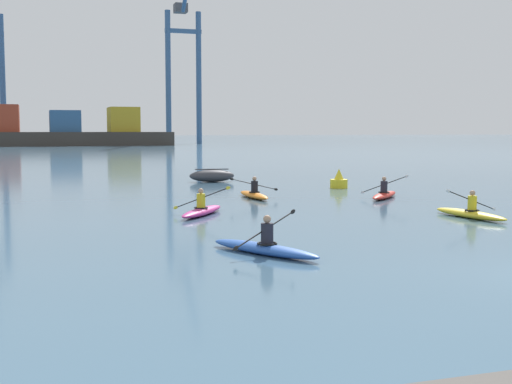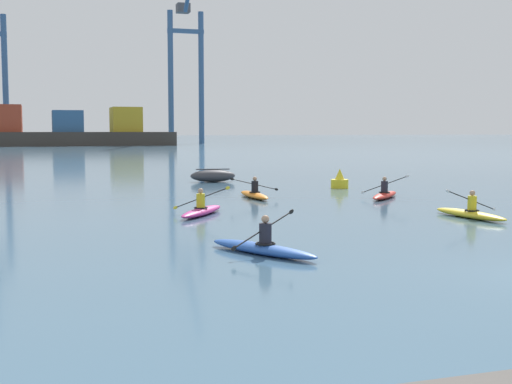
{
  "view_description": "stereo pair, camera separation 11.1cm",
  "coord_description": "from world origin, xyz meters",
  "px_view_note": "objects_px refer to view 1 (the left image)",
  "views": [
    {
      "loc": [
        -10.79,
        -10.26,
        2.96
      ],
      "look_at": [
        -2.77,
        14.34,
        0.6
      ],
      "focal_mm": 47.4,
      "sensor_mm": 36.0,
      "label": 1
    },
    {
      "loc": [
        -10.69,
        -10.29,
        2.96
      ],
      "look_at": [
        -2.77,
        14.34,
        0.6
      ],
      "focal_mm": 47.4,
      "sensor_mm": 36.0,
      "label": 2
    }
  ],
  "objects_px": {
    "kayak_orange": "(254,194)",
    "channel_buoy": "(339,181)",
    "gantry_crane_west_mid": "(184,56)",
    "kayak_yellow": "(470,213)",
    "kayak_red": "(384,194)",
    "container_barge": "(65,132)",
    "kayak_magenta": "(202,210)",
    "capsized_dinghy": "(212,176)",
    "kayak_blue": "(264,247)"
  },
  "relations": [
    {
      "from": "channel_buoy",
      "to": "kayak_red",
      "type": "distance_m",
      "value": 5.39
    },
    {
      "from": "container_barge",
      "to": "kayak_red",
      "type": "relative_size",
      "value": 14.04
    },
    {
      "from": "container_barge",
      "to": "kayak_orange",
      "type": "relative_size",
      "value": 12.02
    },
    {
      "from": "gantry_crane_west_mid",
      "to": "kayak_red",
      "type": "distance_m",
      "value": 125.02
    },
    {
      "from": "gantry_crane_west_mid",
      "to": "capsized_dinghy",
      "type": "xyz_separation_m",
      "value": [
        -22.05,
        -110.89,
        -19.02
      ]
    },
    {
      "from": "container_barge",
      "to": "kayak_orange",
      "type": "bearing_deg",
      "value": -88.12
    },
    {
      "from": "gantry_crane_west_mid",
      "to": "kayak_orange",
      "type": "xyz_separation_m",
      "value": [
        -22.61,
        -120.51,
        -19.2
      ]
    },
    {
      "from": "gantry_crane_west_mid",
      "to": "kayak_yellow",
      "type": "distance_m",
      "value": 131.84
    },
    {
      "from": "capsized_dinghy",
      "to": "kayak_magenta",
      "type": "bearing_deg",
      "value": -105.64
    },
    {
      "from": "capsized_dinghy",
      "to": "kayak_blue",
      "type": "relative_size",
      "value": 0.82
    },
    {
      "from": "capsized_dinghy",
      "to": "kayak_yellow",
      "type": "height_order",
      "value": "kayak_yellow"
    },
    {
      "from": "gantry_crane_west_mid",
      "to": "kayak_blue",
      "type": "relative_size",
      "value": 12.23
    },
    {
      "from": "kayak_magenta",
      "to": "kayak_blue",
      "type": "distance_m",
      "value": 7.81
    },
    {
      "from": "kayak_magenta",
      "to": "kayak_blue",
      "type": "xyz_separation_m",
      "value": [
        -0.34,
        -7.8,
        0.0
      ]
    },
    {
      "from": "gantry_crane_west_mid",
      "to": "kayak_blue",
      "type": "bearing_deg",
      "value": -101.24
    },
    {
      "from": "kayak_orange",
      "to": "channel_buoy",
      "type": "bearing_deg",
      "value": 31.67
    },
    {
      "from": "kayak_magenta",
      "to": "kayak_blue",
      "type": "relative_size",
      "value": 0.95
    },
    {
      "from": "kayak_red",
      "to": "kayak_yellow",
      "type": "height_order",
      "value": "kayak_red"
    },
    {
      "from": "kayak_orange",
      "to": "kayak_blue",
      "type": "bearing_deg",
      "value": -106.81
    },
    {
      "from": "container_barge",
      "to": "channel_buoy",
      "type": "height_order",
      "value": "container_barge"
    },
    {
      "from": "kayak_magenta",
      "to": "kayak_orange",
      "type": "distance_m",
      "value": 6.27
    },
    {
      "from": "container_barge",
      "to": "kayak_yellow",
      "type": "height_order",
      "value": "container_barge"
    },
    {
      "from": "kayak_red",
      "to": "gantry_crane_west_mid",
      "type": "bearing_deg",
      "value": 82.01
    },
    {
      "from": "channel_buoy",
      "to": "kayak_orange",
      "type": "bearing_deg",
      "value": -148.33
    },
    {
      "from": "gantry_crane_west_mid",
      "to": "kayak_yellow",
      "type": "xyz_separation_m",
      "value": [
        -17.7,
        -129.23,
        -19.2
      ]
    },
    {
      "from": "capsized_dinghy",
      "to": "kayak_yellow",
      "type": "bearing_deg",
      "value": -76.65
    },
    {
      "from": "channel_buoy",
      "to": "kayak_magenta",
      "type": "height_order",
      "value": "kayak_magenta"
    },
    {
      "from": "channel_buoy",
      "to": "kayak_yellow",
      "type": "xyz_separation_m",
      "value": [
        -0.84,
        -12.27,
        -0.19
      ]
    },
    {
      "from": "capsized_dinghy",
      "to": "channel_buoy",
      "type": "relative_size",
      "value": 2.69
    },
    {
      "from": "kayak_yellow",
      "to": "kayak_orange",
      "type": "distance_m",
      "value": 10.01
    },
    {
      "from": "capsized_dinghy",
      "to": "channel_buoy",
      "type": "bearing_deg",
      "value": -49.44
    },
    {
      "from": "kayak_orange",
      "to": "gantry_crane_west_mid",
      "type": "bearing_deg",
      "value": 79.38
    },
    {
      "from": "capsized_dinghy",
      "to": "kayak_red",
      "type": "bearing_deg",
      "value": -66.94
    },
    {
      "from": "container_barge",
      "to": "capsized_dinghy",
      "type": "distance_m",
      "value": 99.34
    },
    {
      "from": "container_barge",
      "to": "kayak_yellow",
      "type": "xyz_separation_m",
      "value": [
        8.48,
        -117.57,
        -2.43
      ]
    },
    {
      "from": "capsized_dinghy",
      "to": "kayak_blue",
      "type": "height_order",
      "value": "kayak_blue"
    },
    {
      "from": "capsized_dinghy",
      "to": "channel_buoy",
      "type": "xyz_separation_m",
      "value": [
        5.2,
        -6.07,
        0.01
      ]
    },
    {
      "from": "kayak_yellow",
      "to": "kayak_blue",
      "type": "relative_size",
      "value": 1.05
    },
    {
      "from": "kayak_orange",
      "to": "kayak_blue",
      "type": "height_order",
      "value": "kayak_blue"
    },
    {
      "from": "capsized_dinghy",
      "to": "kayak_blue",
      "type": "distance_m",
      "value": 23.01
    },
    {
      "from": "container_barge",
      "to": "kayak_blue",
      "type": "relative_size",
      "value": 12.45
    },
    {
      "from": "kayak_yellow",
      "to": "kayak_red",
      "type": "bearing_deg",
      "value": 85.68
    },
    {
      "from": "kayak_yellow",
      "to": "gantry_crane_west_mid",
      "type": "bearing_deg",
      "value": 82.2
    },
    {
      "from": "gantry_crane_west_mid",
      "to": "kayak_orange",
      "type": "bearing_deg",
      "value": -100.62
    },
    {
      "from": "container_barge",
      "to": "kayak_magenta",
      "type": "bearing_deg",
      "value": -90.0
    },
    {
      "from": "container_barge",
      "to": "capsized_dinghy",
      "type": "xyz_separation_m",
      "value": [
        4.13,
        -99.23,
        -2.25
      ]
    },
    {
      "from": "kayak_magenta",
      "to": "capsized_dinghy",
      "type": "bearing_deg",
      "value": 74.36
    },
    {
      "from": "kayak_orange",
      "to": "container_barge",
      "type": "bearing_deg",
      "value": 91.88
    },
    {
      "from": "gantry_crane_west_mid",
      "to": "kayak_magenta",
      "type": "xyz_separation_m",
      "value": [
        -26.18,
        -125.66,
        -19.2
      ]
    },
    {
      "from": "container_barge",
      "to": "kayak_magenta",
      "type": "xyz_separation_m",
      "value": [
        -0.01,
        -114.0,
        -2.43
      ]
    }
  ]
}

